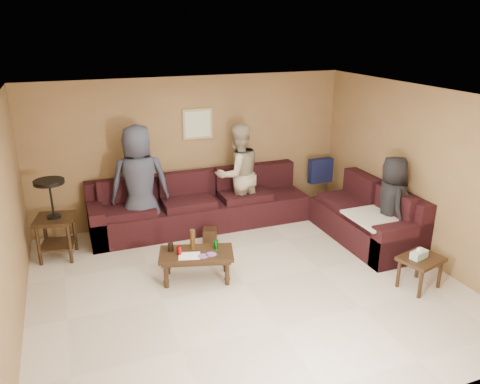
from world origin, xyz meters
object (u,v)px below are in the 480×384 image
Objects in this scene: person_middle at (238,174)px; coffee_table at (196,256)px; sectional_sofa at (257,213)px; person_left at (140,184)px; side_table_right at (420,261)px; end_table_left at (54,218)px; waste_bin at (210,236)px; person_right at (391,204)px.

coffee_table is at bearing 43.44° from person_middle.
person_left is at bearing 167.26° from sectional_sofa.
sectional_sofa is 2.74m from side_table_right.
end_table_left reaches higher than sectional_sofa.
end_table_left is 2.34m from waste_bin.
person_left is 1.07× the size of person_middle.
person_middle reaches higher than sectional_sofa.
side_table_right is 0.42× the size of person_right.
side_table_right is at bearing -178.87° from person_right.
sectional_sofa is 7.39× the size of side_table_right.
coffee_table is 0.89× the size of end_table_left.
person_left is (1.30, 0.22, 0.30)m from end_table_left.
person_middle is (0.73, 0.68, 0.75)m from waste_bin.
end_table_left is (-3.14, 0.20, 0.31)m from sectional_sofa.
person_left is (-1.84, 0.42, 0.61)m from sectional_sofa.
waste_bin is 0.14× the size of person_left.
person_left is at bearing -6.90° from person_middle.
end_table_left is at bearing 149.57° from side_table_right.
sectional_sofa is 4.28× the size of coffee_table.
waste_bin is at bearing -9.27° from end_table_left.
sectional_sofa is at bearing 96.77° from person_middle.
person_right is at bearing -24.78° from waste_bin.
waste_bin is (-2.18, 2.24, -0.26)m from side_table_right.
person_left is at bearing 148.41° from waste_bin.
sectional_sofa is 2.13m from person_right.
person_right is at bearing 124.03° from person_middle.
person_middle reaches higher than coffee_table.
person_right is (4.76, -1.52, 0.11)m from end_table_left.
waste_bin is 1.25m from person_middle.
side_table_right is 3.14m from waste_bin.
sectional_sofa is at bearing 118.29° from side_table_right.
waste_bin is at bearing 82.87° from person_right.
sectional_sofa is 2.66× the size of person_middle.
waste_bin is (2.26, -0.37, -0.51)m from end_table_left.
end_table_left is 5.00m from person_right.
side_table_right is 0.36× the size of person_middle.
person_middle is 2.55m from person_right.
end_table_left is 3.01m from person_middle.
person_left is at bearing 9.53° from end_table_left.
end_table_left is 0.70× the size of person_middle.
sectional_sofa is at bearing 68.31° from person_right.
end_table_left reaches higher than waste_bin.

